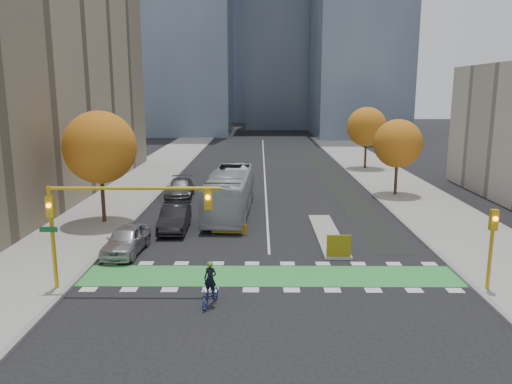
{
  "coord_description": "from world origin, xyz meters",
  "views": [
    {
      "loc": [
        -0.58,
        -23.4,
        9.6
      ],
      "look_at": [
        -0.82,
        8.96,
        3.0
      ],
      "focal_mm": 35.0,
      "sensor_mm": 36.0,
      "label": 1
    }
  ],
  "objects_px": {
    "traffic_signal_east": "(492,238)",
    "parked_car_b": "(175,218)",
    "tree_east_far": "(367,127)",
    "bus": "(230,192)",
    "traffic_signal_west": "(104,210)",
    "tree_west": "(100,147)",
    "cyclist": "(211,291)",
    "parked_car_a": "(126,240)",
    "tree_east_near": "(398,144)",
    "hazard_board": "(339,246)",
    "parked_car_c": "(180,189)"
  },
  "relations": [
    {
      "from": "traffic_signal_west",
      "to": "hazard_board",
      "type": "bearing_deg",
      "value": 21.55
    },
    {
      "from": "parked_car_a",
      "to": "traffic_signal_west",
      "type": "bearing_deg",
      "value": -79.79
    },
    {
      "from": "cyclist",
      "to": "traffic_signal_west",
      "type": "bearing_deg",
      "value": 178.92
    },
    {
      "from": "traffic_signal_east",
      "to": "parked_car_c",
      "type": "relative_size",
      "value": 0.7
    },
    {
      "from": "tree_east_near",
      "to": "traffic_signal_east",
      "type": "bearing_deg",
      "value": -93.81
    },
    {
      "from": "parked_car_b",
      "to": "traffic_signal_west",
      "type": "bearing_deg",
      "value": -99.4
    },
    {
      "from": "traffic_signal_east",
      "to": "parked_car_c",
      "type": "height_order",
      "value": "traffic_signal_east"
    },
    {
      "from": "tree_east_near",
      "to": "tree_west",
      "type": "bearing_deg",
      "value": -157.38
    },
    {
      "from": "tree_west",
      "to": "parked_car_a",
      "type": "xyz_separation_m",
      "value": [
        3.43,
        -6.78,
        -4.78
      ]
    },
    {
      "from": "tree_east_near",
      "to": "traffic_signal_east",
      "type": "height_order",
      "value": "tree_east_near"
    },
    {
      "from": "hazard_board",
      "to": "parked_car_c",
      "type": "height_order",
      "value": "parked_car_c"
    },
    {
      "from": "traffic_signal_east",
      "to": "parked_car_a",
      "type": "height_order",
      "value": "traffic_signal_east"
    },
    {
      "from": "parked_car_b",
      "to": "tree_east_far",
      "type": "bearing_deg",
      "value": 53.82
    },
    {
      "from": "tree_east_far",
      "to": "traffic_signal_west",
      "type": "bearing_deg",
      "value": -117.95
    },
    {
      "from": "tree_east_far",
      "to": "traffic_signal_west",
      "type": "height_order",
      "value": "tree_east_far"
    },
    {
      "from": "tree_west",
      "to": "parked_car_b",
      "type": "height_order",
      "value": "tree_west"
    },
    {
      "from": "tree_west",
      "to": "cyclist",
      "type": "bearing_deg",
      "value": -57.05
    },
    {
      "from": "parked_car_a",
      "to": "parked_car_b",
      "type": "distance_m",
      "value": 5.41
    },
    {
      "from": "parked_car_b",
      "to": "parked_car_c",
      "type": "xyz_separation_m",
      "value": [
        -1.34,
        10.81,
        -0.01
      ]
    },
    {
      "from": "traffic_signal_west",
      "to": "tree_east_near",
      "type": "bearing_deg",
      "value": 48.48
    },
    {
      "from": "tree_west",
      "to": "bus",
      "type": "height_order",
      "value": "tree_west"
    },
    {
      "from": "hazard_board",
      "to": "bus",
      "type": "distance_m",
      "value": 12.89
    },
    {
      "from": "parked_car_b",
      "to": "traffic_signal_east",
      "type": "bearing_deg",
      "value": -34.06
    },
    {
      "from": "parked_car_c",
      "to": "tree_west",
      "type": "bearing_deg",
      "value": -117.66
    },
    {
      "from": "tree_east_far",
      "to": "parked_car_a",
      "type": "relative_size",
      "value": 1.57
    },
    {
      "from": "tree_west",
      "to": "parked_car_b",
      "type": "distance_m",
      "value": 7.49
    },
    {
      "from": "parked_car_b",
      "to": "parked_car_c",
      "type": "relative_size",
      "value": 0.89
    },
    {
      "from": "tree_west",
      "to": "tree_east_near",
      "type": "distance_m",
      "value": 26.01
    },
    {
      "from": "tree_west",
      "to": "tree_east_far",
      "type": "bearing_deg",
      "value": 46.7
    },
    {
      "from": "cyclist",
      "to": "parked_car_c",
      "type": "height_order",
      "value": "cyclist"
    },
    {
      "from": "hazard_board",
      "to": "cyclist",
      "type": "bearing_deg",
      "value": -136.76
    },
    {
      "from": "tree_west",
      "to": "traffic_signal_west",
      "type": "height_order",
      "value": "tree_west"
    },
    {
      "from": "bus",
      "to": "tree_east_far",
      "type": "bearing_deg",
      "value": 58.91
    },
    {
      "from": "tree_east_far",
      "to": "bus",
      "type": "relative_size",
      "value": 0.61
    },
    {
      "from": "tree_east_far",
      "to": "bus",
      "type": "bearing_deg",
      "value": -123.86
    },
    {
      "from": "tree_east_near",
      "to": "traffic_signal_west",
      "type": "relative_size",
      "value": 0.83
    },
    {
      "from": "parked_car_c",
      "to": "parked_car_b",
      "type": "bearing_deg",
      "value": -85.86
    },
    {
      "from": "tree_west",
      "to": "tree_east_near",
      "type": "bearing_deg",
      "value": 22.62
    },
    {
      "from": "tree_west",
      "to": "traffic_signal_east",
      "type": "bearing_deg",
      "value": -29.07
    },
    {
      "from": "tree_east_far",
      "to": "parked_car_a",
      "type": "height_order",
      "value": "tree_east_far"
    },
    {
      "from": "tree_west",
      "to": "tree_east_far",
      "type": "xyz_separation_m",
      "value": [
        24.5,
        26.0,
        -0.38
      ]
    },
    {
      "from": "hazard_board",
      "to": "bus",
      "type": "relative_size",
      "value": 0.11
    },
    {
      "from": "hazard_board",
      "to": "traffic_signal_east",
      "type": "bearing_deg",
      "value": -35.92
    },
    {
      "from": "tree_east_near",
      "to": "parked_car_a",
      "type": "bearing_deg",
      "value": -140.8
    },
    {
      "from": "tree_east_far",
      "to": "cyclist",
      "type": "relative_size",
      "value": 3.65
    },
    {
      "from": "bus",
      "to": "parked_car_a",
      "type": "relative_size",
      "value": 2.57
    },
    {
      "from": "traffic_signal_east",
      "to": "cyclist",
      "type": "relative_size",
      "value": 1.96
    },
    {
      "from": "tree_east_near",
      "to": "parked_car_a",
      "type": "xyz_separation_m",
      "value": [
        -20.57,
        -16.78,
        -4.03
      ]
    },
    {
      "from": "traffic_signal_east",
      "to": "parked_car_b",
      "type": "bearing_deg",
      "value": 147.75
    },
    {
      "from": "traffic_signal_west",
      "to": "parked_car_a",
      "type": "relative_size",
      "value": 1.75
    }
  ]
}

